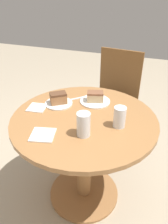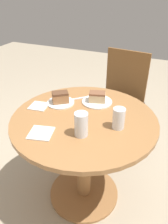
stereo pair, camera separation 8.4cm
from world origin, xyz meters
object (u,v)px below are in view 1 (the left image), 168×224
plate_near (95,101)px  plate_far (59,103)px  chair (115,97)px  cake_slice_far (58,98)px  cake_slice_near (95,96)px  glass_lemonade (84,126)px  glass_water (120,118)px

plate_near → plate_far: bearing=-153.5°
chair → cake_slice_far: (-0.27, -0.74, 0.31)m
cake_slice_near → glass_lemonade: bearing=-82.2°
cake_slice_far → glass_water: size_ratio=1.04×
cake_slice_near → cake_slice_far: size_ratio=0.98×
glass_lemonade → glass_water: 0.24m
plate_near → cake_slice_far: 0.27m
plate_far → cake_slice_far: cake_slice_far is taller
cake_slice_near → glass_lemonade: 0.42m
plate_near → cake_slice_far: size_ratio=1.62×
plate_far → cake_slice_near: 0.27m
chair → plate_near: 0.67m
cake_slice_far → glass_water: 0.49m
plate_far → glass_lemonade: (0.30, -0.29, 0.06)m
cake_slice_far → cake_slice_near: bearing=26.5°
plate_near → chair: bearing=87.5°
chair → plate_near: bearing=-85.2°
chair → glass_lemonade: size_ratio=6.54×
plate_near → plate_far: size_ratio=1.11×
plate_far → cake_slice_far: (0.00, 0.00, 0.04)m
chair → cake_slice_far: size_ratio=6.95×
plate_near → glass_lemonade: (0.06, -0.41, 0.06)m
cake_slice_near → plate_near: bearing=0.0°
chair → plate_far: chair is taller
chair → cake_slice_near: bearing=-85.2°
chair → plate_near: (-0.03, -0.62, 0.26)m
cake_slice_far → glass_water: (0.47, -0.13, 0.01)m
cake_slice_near → glass_water: bearing=-47.3°
chair → plate_near: chair is taller
plate_near → cake_slice_near: size_ratio=1.65×
plate_near → plate_far: 0.27m
plate_near → cake_slice_far: cake_slice_far is taller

